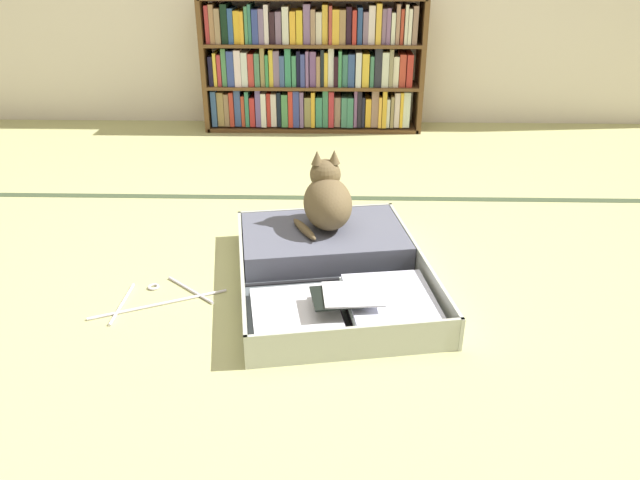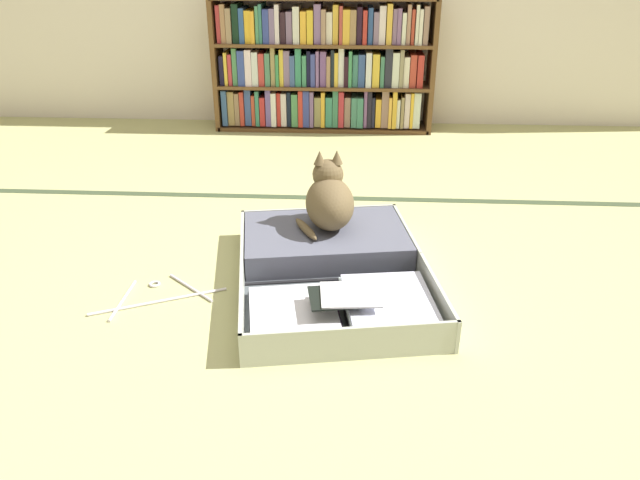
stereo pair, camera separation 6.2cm
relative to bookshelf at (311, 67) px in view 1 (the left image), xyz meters
The scene contains 6 objects.
ground_plane 2.28m from the bookshelf, 89.06° to the right, with size 10.00×10.00×0.00m, color tan.
tatami_border 1.31m from the bookshelf, 88.31° to the right, with size 4.80×0.05×0.00m.
bookshelf is the anchor object (origin of this frame).
open_suitcase 2.03m from the bookshelf, 85.77° to the right, with size 0.79×0.99×0.11m.
black_cat 1.82m from the bookshelf, 85.97° to the right, with size 0.26×0.31×0.29m.
clothes_hanger 2.28m from the bookshelf, 101.72° to the right, with size 0.43×0.31×0.01m.
Camera 1 is at (0.12, -1.72, 1.11)m, focal length 33.72 mm.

